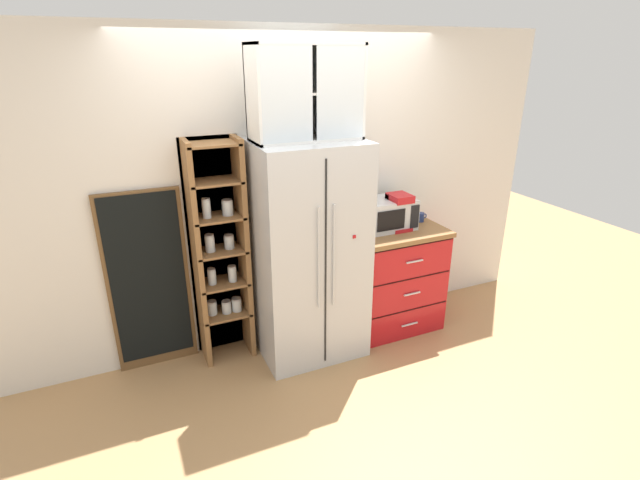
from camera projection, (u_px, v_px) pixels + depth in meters
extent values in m
plane|color=tan|center=(311.00, 348.00, 4.04)|extent=(10.47, 10.47, 0.00)
cube|color=silver|center=(291.00, 192.00, 3.91)|extent=(4.79, 0.10, 2.55)
cube|color=silver|center=(308.00, 252.00, 3.74)|extent=(0.83, 0.64, 1.76)
cube|color=black|center=(326.00, 268.00, 3.47)|extent=(0.01, 0.01, 1.62)
cylinder|color=silver|center=(319.00, 259.00, 3.40)|extent=(0.02, 0.02, 0.79)
cylinder|color=silver|center=(334.00, 256.00, 3.45)|extent=(0.02, 0.02, 0.79)
cube|color=red|center=(354.00, 237.00, 3.48)|extent=(0.02, 0.01, 0.02)
cube|color=brown|center=(216.00, 248.00, 3.78)|extent=(0.44, 0.04, 1.79)
cube|color=olive|center=(197.00, 259.00, 3.58)|extent=(0.04, 0.27, 1.79)
cube|color=olive|center=(244.00, 251.00, 3.72)|extent=(0.04, 0.27, 1.79)
cube|color=olive|center=(226.00, 313.00, 3.84)|extent=(0.38, 0.27, 0.02)
cylinder|color=silver|center=(212.00, 308.00, 3.79)|extent=(0.08, 0.08, 0.10)
cylinder|color=white|center=(212.00, 310.00, 3.79)|extent=(0.07, 0.07, 0.07)
cylinder|color=#B2B2B7|center=(211.00, 302.00, 3.76)|extent=(0.07, 0.07, 0.01)
cylinder|color=silver|center=(227.00, 307.00, 3.81)|extent=(0.08, 0.08, 0.09)
cylinder|color=#382316|center=(227.00, 309.00, 3.81)|extent=(0.07, 0.07, 0.06)
cylinder|color=#B2B2B7|center=(226.00, 302.00, 3.79)|extent=(0.07, 0.07, 0.01)
cylinder|color=silver|center=(237.00, 305.00, 3.84)|extent=(0.08, 0.08, 0.10)
cylinder|color=#E0C67F|center=(237.00, 307.00, 3.85)|extent=(0.07, 0.07, 0.07)
cylinder|color=#B2B2B7|center=(236.00, 299.00, 3.82)|extent=(0.08, 0.08, 0.01)
cube|color=olive|center=(223.00, 283.00, 3.74)|extent=(0.38, 0.27, 0.02)
cylinder|color=silver|center=(212.00, 277.00, 3.68)|extent=(0.07, 0.07, 0.12)
cylinder|color=#B77A38|center=(212.00, 279.00, 3.68)|extent=(0.06, 0.06, 0.08)
cylinder|color=#B2B2B7|center=(211.00, 269.00, 3.65)|extent=(0.06, 0.06, 0.01)
cylinder|color=silver|center=(232.00, 274.00, 3.72)|extent=(0.07, 0.07, 0.12)
cylinder|color=beige|center=(232.00, 276.00, 3.73)|extent=(0.06, 0.06, 0.08)
cylinder|color=#B2B2B7|center=(232.00, 267.00, 3.70)|extent=(0.06, 0.06, 0.01)
cube|color=olive|center=(220.00, 251.00, 3.64)|extent=(0.38, 0.27, 0.02)
cylinder|color=silver|center=(210.00, 244.00, 3.58)|extent=(0.07, 0.07, 0.12)
cylinder|color=brown|center=(210.00, 246.00, 3.59)|extent=(0.06, 0.06, 0.08)
cylinder|color=#B2B2B7|center=(209.00, 235.00, 3.56)|extent=(0.07, 0.07, 0.01)
cylinder|color=silver|center=(229.00, 242.00, 3.65)|extent=(0.08, 0.08, 0.10)
cylinder|color=#CCB78C|center=(229.00, 244.00, 3.65)|extent=(0.07, 0.07, 0.07)
cylinder|color=#B2B2B7|center=(229.00, 236.00, 3.63)|extent=(0.07, 0.07, 0.01)
cube|color=olive|center=(218.00, 217.00, 3.54)|extent=(0.38, 0.27, 0.02)
cylinder|color=silver|center=(206.00, 209.00, 3.47)|extent=(0.06, 0.06, 0.14)
cylinder|color=white|center=(207.00, 212.00, 3.48)|extent=(0.05, 0.05, 0.09)
cylinder|color=#B2B2B7|center=(206.00, 199.00, 3.44)|extent=(0.06, 0.06, 0.01)
cylinder|color=silver|center=(228.00, 208.00, 3.54)|extent=(0.08, 0.08, 0.11)
cylinder|color=#2D2D2D|center=(228.00, 210.00, 3.54)|extent=(0.07, 0.07, 0.07)
cylinder|color=#B2B2B7|center=(227.00, 201.00, 3.51)|extent=(0.08, 0.08, 0.01)
cube|color=olive|center=(215.00, 182.00, 3.44)|extent=(0.38, 0.27, 0.02)
cube|color=olive|center=(211.00, 144.00, 3.33)|extent=(0.38, 0.27, 0.02)
cube|color=red|center=(393.00, 280.00, 4.25)|extent=(0.78, 0.57, 0.90)
cube|color=olive|center=(397.00, 231.00, 4.08)|extent=(0.81, 0.60, 0.04)
cube|color=black|center=(410.00, 310.00, 4.07)|extent=(0.76, 0.00, 0.01)
cube|color=silver|center=(410.00, 324.00, 4.11)|extent=(0.16, 0.01, 0.01)
cube|color=black|center=(413.00, 279.00, 3.96)|extent=(0.76, 0.00, 0.01)
cube|color=silver|center=(412.00, 294.00, 4.00)|extent=(0.16, 0.01, 0.01)
cube|color=black|center=(415.00, 246.00, 3.85)|extent=(0.76, 0.00, 0.01)
cube|color=silver|center=(415.00, 261.00, 3.89)|extent=(0.16, 0.01, 0.01)
cube|color=silver|center=(387.00, 214.00, 4.04)|extent=(0.44, 0.32, 0.26)
cube|color=black|center=(391.00, 220.00, 3.88)|extent=(0.26, 0.01, 0.17)
cube|color=black|center=(415.00, 217.00, 3.96)|extent=(0.08, 0.01, 0.20)
cube|color=red|center=(398.00, 228.00, 4.05)|extent=(0.17, 0.20, 0.03)
cube|color=red|center=(395.00, 210.00, 4.06)|extent=(0.17, 0.06, 0.30)
cube|color=red|center=(400.00, 198.00, 3.95)|extent=(0.17, 0.20, 0.06)
cylinder|color=black|center=(399.00, 220.00, 4.01)|extent=(0.11, 0.11, 0.12)
cylinder|color=navy|center=(420.00, 217.00, 4.23)|extent=(0.07, 0.07, 0.08)
torus|color=navy|center=(425.00, 216.00, 4.24)|extent=(0.05, 0.01, 0.05)
cylinder|color=silver|center=(394.00, 215.00, 4.08)|extent=(0.06, 0.06, 0.22)
cone|color=silver|center=(395.00, 202.00, 4.04)|extent=(0.06, 0.06, 0.04)
cylinder|color=silver|center=(395.00, 199.00, 4.03)|extent=(0.02, 0.02, 0.07)
cylinder|color=black|center=(395.00, 194.00, 4.01)|extent=(0.03, 0.03, 0.01)
cylinder|color=navy|center=(400.00, 220.00, 4.00)|extent=(0.07, 0.07, 0.18)
cone|color=navy|center=(401.00, 210.00, 3.96)|extent=(0.07, 0.07, 0.04)
cylinder|color=navy|center=(401.00, 206.00, 3.95)|extent=(0.03, 0.03, 0.07)
cylinder|color=black|center=(402.00, 202.00, 3.94)|extent=(0.03, 0.03, 0.01)
cube|color=silver|center=(298.00, 91.00, 3.44)|extent=(0.79, 0.02, 0.66)
cube|color=silver|center=(305.00, 44.00, 3.20)|extent=(0.79, 0.32, 0.02)
cube|color=silver|center=(306.00, 139.00, 3.43)|extent=(0.79, 0.32, 0.02)
cube|color=silver|center=(253.00, 95.00, 3.17)|extent=(0.02, 0.32, 0.66)
cube|color=silver|center=(355.00, 91.00, 3.46)|extent=(0.02, 0.32, 0.66)
cube|color=silver|center=(306.00, 93.00, 3.31)|extent=(0.76, 0.30, 0.02)
cube|color=silver|center=(287.00, 95.00, 3.11)|extent=(0.36, 0.01, 0.62)
cube|color=silver|center=(341.00, 93.00, 3.26)|extent=(0.36, 0.01, 0.62)
cylinder|color=silver|center=(270.00, 140.00, 3.32)|extent=(0.05, 0.05, 0.00)
cylinder|color=silver|center=(270.00, 135.00, 3.31)|extent=(0.01, 0.01, 0.07)
cone|color=silver|center=(269.00, 126.00, 3.29)|extent=(0.06, 0.06, 0.05)
cylinder|color=silver|center=(306.00, 137.00, 3.43)|extent=(0.05, 0.05, 0.00)
cylinder|color=silver|center=(306.00, 132.00, 3.42)|extent=(0.01, 0.01, 0.07)
cone|color=silver|center=(306.00, 124.00, 3.39)|extent=(0.06, 0.06, 0.05)
cylinder|color=silver|center=(341.00, 134.00, 3.53)|extent=(0.05, 0.05, 0.00)
cylinder|color=silver|center=(341.00, 130.00, 3.52)|extent=(0.01, 0.01, 0.07)
cone|color=silver|center=(341.00, 122.00, 3.50)|extent=(0.06, 0.06, 0.05)
cylinder|color=white|center=(273.00, 88.00, 3.21)|extent=(0.06, 0.06, 0.07)
cylinder|color=white|center=(336.00, 86.00, 3.39)|extent=(0.06, 0.06, 0.07)
cube|color=brown|center=(149.00, 282.00, 3.61)|extent=(0.60, 0.04, 1.44)
cube|color=black|center=(149.00, 280.00, 3.58)|extent=(0.54, 0.01, 1.34)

